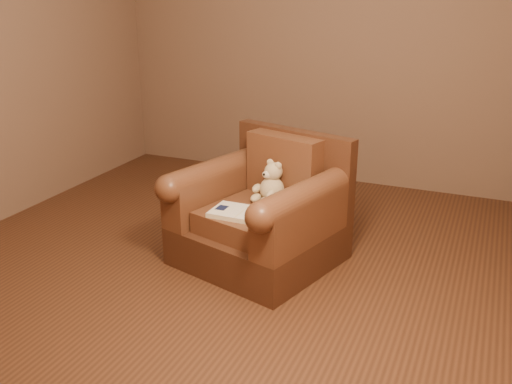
% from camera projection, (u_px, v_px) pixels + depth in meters
% --- Properties ---
extents(floor, '(4.00, 4.00, 0.00)m').
position_uv_depth(floor, '(224.00, 254.00, 4.17)').
color(floor, '#4F2D1B').
rests_on(floor, ground).
extents(room, '(4.02, 4.02, 2.71)m').
position_uv_depth(room, '(219.00, 9.00, 3.58)').
color(room, '#7A5D4B').
rests_on(room, ground).
extents(armchair, '(1.20, 1.16, 0.88)m').
position_uv_depth(armchair, '(263.00, 215.00, 4.00)').
color(armchair, '#412415').
rests_on(armchair, floor).
extents(teddy_bear, '(0.22, 0.25, 0.30)m').
position_uv_depth(teddy_bear, '(270.00, 186.00, 3.98)').
color(teddy_bear, '#C5B08A').
rests_on(teddy_bear, armchair).
extents(guidebook, '(0.42, 0.25, 0.03)m').
position_uv_depth(guidebook, '(243.00, 213.00, 3.76)').
color(guidebook, beige).
rests_on(guidebook, armchair).
extents(side_table, '(0.34, 0.34, 0.48)m').
position_uv_depth(side_table, '(331.00, 198.00, 4.54)').
color(side_table, '#B77532').
rests_on(side_table, floor).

